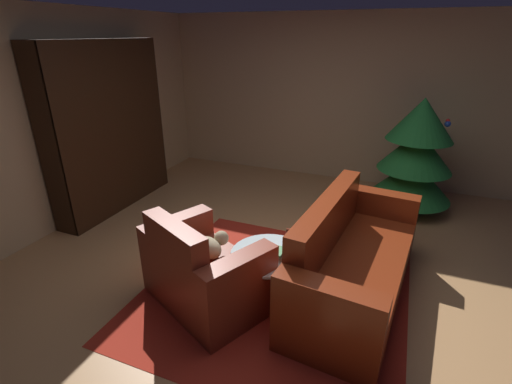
{
  "coord_description": "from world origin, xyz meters",
  "views": [
    {
      "loc": [
        0.98,
        -2.84,
        2.21
      ],
      "look_at": [
        -0.2,
        0.08,
        0.85
      ],
      "focal_mm": 25.97,
      "sensor_mm": 36.0,
      "label": 1
    }
  ],
  "objects_px": {
    "book_stack_on_table": "(273,252)",
    "couch_red": "(352,263)",
    "armchair_red": "(203,272)",
    "coffee_table": "(270,258)",
    "bottle_on_table": "(287,249)",
    "decorated_tree": "(416,155)",
    "bookshelf_unit": "(116,128)"
  },
  "relations": [
    {
      "from": "book_stack_on_table",
      "to": "couch_red",
      "type": "bearing_deg",
      "value": 30.01
    },
    {
      "from": "armchair_red",
      "to": "couch_red",
      "type": "height_order",
      "value": "couch_red"
    },
    {
      "from": "couch_red",
      "to": "coffee_table",
      "type": "xyz_separation_m",
      "value": [
        -0.66,
        -0.34,
        0.1
      ]
    },
    {
      "from": "bottle_on_table",
      "to": "decorated_tree",
      "type": "bearing_deg",
      "value": 69.25
    },
    {
      "from": "decorated_tree",
      "to": "bottle_on_table",
      "type": "bearing_deg",
      "value": -110.75
    },
    {
      "from": "armchair_red",
      "to": "couch_red",
      "type": "distance_m",
      "value": 1.32
    },
    {
      "from": "armchair_red",
      "to": "book_stack_on_table",
      "type": "distance_m",
      "value": 0.63
    },
    {
      "from": "bookshelf_unit",
      "to": "bottle_on_table",
      "type": "relative_size",
      "value": 6.82
    },
    {
      "from": "couch_red",
      "to": "bottle_on_table",
      "type": "bearing_deg",
      "value": -140.14
    },
    {
      "from": "bottle_on_table",
      "to": "decorated_tree",
      "type": "distance_m",
      "value": 2.66
    },
    {
      "from": "bookshelf_unit",
      "to": "bottle_on_table",
      "type": "bearing_deg",
      "value": -24.52
    },
    {
      "from": "bookshelf_unit",
      "to": "armchair_red",
      "type": "relative_size",
      "value": 1.71
    },
    {
      "from": "book_stack_on_table",
      "to": "coffee_table",
      "type": "bearing_deg",
      "value": 149.16
    },
    {
      "from": "couch_red",
      "to": "coffee_table",
      "type": "height_order",
      "value": "couch_red"
    },
    {
      "from": "couch_red",
      "to": "decorated_tree",
      "type": "height_order",
      "value": "decorated_tree"
    },
    {
      "from": "bookshelf_unit",
      "to": "armchair_red",
      "type": "bearing_deg",
      "value": -35.22
    },
    {
      "from": "bookshelf_unit",
      "to": "decorated_tree",
      "type": "bearing_deg",
      "value": 17.97
    },
    {
      "from": "armchair_red",
      "to": "bookshelf_unit",
      "type": "bearing_deg",
      "value": 144.78
    },
    {
      "from": "bookshelf_unit",
      "to": "couch_red",
      "type": "height_order",
      "value": "bookshelf_unit"
    },
    {
      "from": "bookshelf_unit",
      "to": "decorated_tree",
      "type": "xyz_separation_m",
      "value": [
        3.72,
        1.21,
        -0.28
      ]
    },
    {
      "from": "couch_red",
      "to": "book_stack_on_table",
      "type": "bearing_deg",
      "value": -149.99
    },
    {
      "from": "coffee_table",
      "to": "bottle_on_table",
      "type": "distance_m",
      "value": 0.25
    },
    {
      "from": "couch_red",
      "to": "book_stack_on_table",
      "type": "height_order",
      "value": "couch_red"
    },
    {
      "from": "bookshelf_unit",
      "to": "armchair_red",
      "type": "xyz_separation_m",
      "value": [
        2.11,
        -1.49,
        -0.74
      ]
    },
    {
      "from": "armchair_red",
      "to": "coffee_table",
      "type": "bearing_deg",
      "value": 29.45
    },
    {
      "from": "coffee_table",
      "to": "decorated_tree",
      "type": "distance_m",
      "value": 2.68
    },
    {
      "from": "decorated_tree",
      "to": "couch_red",
      "type": "bearing_deg",
      "value": -102.31
    },
    {
      "from": "bookshelf_unit",
      "to": "coffee_table",
      "type": "height_order",
      "value": "bookshelf_unit"
    },
    {
      "from": "bookshelf_unit",
      "to": "bottle_on_table",
      "type": "distance_m",
      "value": 3.1
    },
    {
      "from": "book_stack_on_table",
      "to": "decorated_tree",
      "type": "distance_m",
      "value": 2.68
    },
    {
      "from": "book_stack_on_table",
      "to": "armchair_red",
      "type": "bearing_deg",
      "value": -154.04
    },
    {
      "from": "coffee_table",
      "to": "decorated_tree",
      "type": "height_order",
      "value": "decorated_tree"
    }
  ]
}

